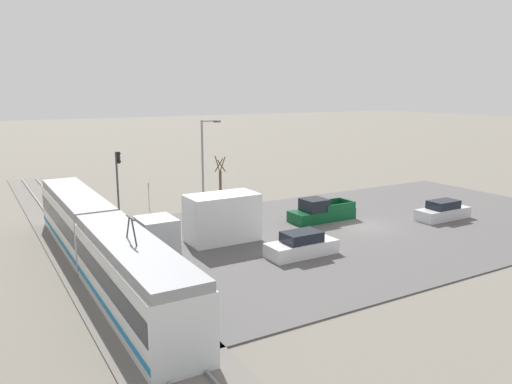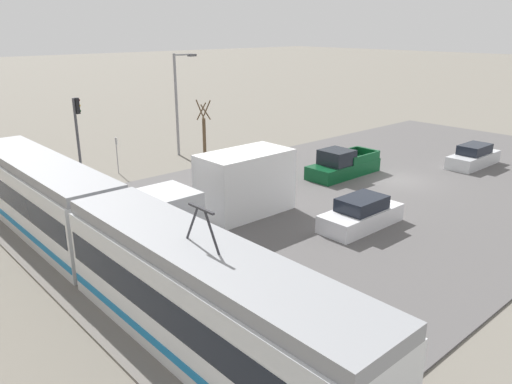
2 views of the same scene
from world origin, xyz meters
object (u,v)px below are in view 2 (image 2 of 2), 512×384
Objects in this scene: sedan_car_0 at (361,214)px; street_lamp_near_crossing at (179,97)px; box_truck at (228,190)px; pickup_truck at (342,165)px; sedan_car_1 at (474,157)px; light_rail_tram at (105,237)px; traffic_light_pole at (78,129)px; street_tree at (204,133)px; no_parking_sign at (117,152)px.

street_lamp_near_crossing reaches higher than sedan_car_0.
box_truck is 1.53× the size of pickup_truck.
pickup_truck is 1.14× the size of sedan_car_1.
sedan_car_1 is (-3.67, -18.83, -0.86)m from box_truck.
light_rail_tram reaches higher than box_truck.
traffic_light_pole reaches higher than street_tree.
traffic_light_pole is 9.06m from street_lamp_near_crossing.
pickup_truck is at bearing -81.26° from light_rail_tram.
box_truck is 1.80× the size of sedan_car_0.
sedan_car_1 reaches higher than sedan_car_0.
no_parking_sign is at bearing 45.00° from pickup_truck.
light_rail_tram is 26.35m from sedan_car_1.
box_truck is at bearing 95.08° from pickup_truck.
street_tree is 6.40m from no_parking_sign.
pickup_truck is (2.71, -17.63, -0.99)m from light_rail_tram.
no_parking_sign is at bearing -128.20° from sedan_car_1.
box_truck reaches higher than no_parking_sign.
pickup_truck is 2.21× the size of no_parking_sign.
traffic_light_pole is 1.21× the size of street_tree.
box_truck reaches higher than sedan_car_1.
sedan_car_0 is at bearing 134.55° from pickup_truck.
street_lamp_near_crossing is (11.93, 4.44, 3.58)m from pickup_truck.
light_rail_tram reaches higher than sedan_car_0.
no_parking_sign is (15.00, 19.06, 0.77)m from sedan_car_1.
sedan_car_1 is at bearing -141.62° from street_lamp_near_crossing.
traffic_light_pole reaches higher than no_parking_sign.
light_rail_tram is at bearing 98.74° from pickup_truck.
street_tree is 0.59× the size of street_lamp_near_crossing.
sedan_car_0 is at bearing -142.49° from box_truck.
sedan_car_1 is at bearing -123.14° from traffic_light_pole.
light_rail_tram is 4.69× the size of traffic_light_pole.
light_rail_tram is 7.65m from box_truck.
box_truck is 3.37× the size of no_parking_sign.
street_tree is (9.30, 4.14, 1.24)m from pickup_truck.
street_lamp_near_crossing is at bearing -24.16° from box_truck.
sedan_car_0 is 0.85× the size of traffic_light_pole.
box_truck is 1.86× the size of street_tree.
no_parking_sign reaches higher than sedan_car_1.
no_parking_sign is (16.53, 4.22, 0.77)m from sedan_car_0.
light_rail_tram is at bearing -106.58° from sedan_car_0.
street_tree is (10.21, -6.05, 0.43)m from box_truck.
box_truck reaches higher than sedan_car_0.
box_truck is 19.21m from sedan_car_1.
sedan_car_0 is 15.60m from street_tree.
traffic_light_pole is at bearing 105.64° from no_parking_sign.
box_truck is 11.87m from street_tree.
street_tree is (15.41, -2.06, 1.30)m from sedan_car_0.
pickup_truck is 8.71m from sedan_car_0.
sedan_car_0 is at bearing -84.09° from sedan_car_1.
pickup_truck is 14.76m from no_parking_sign.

